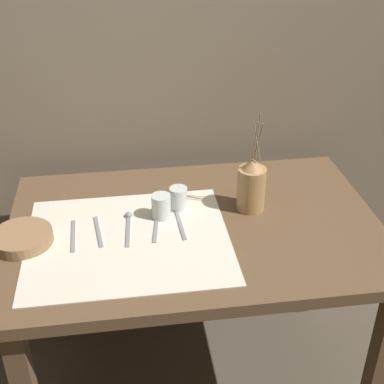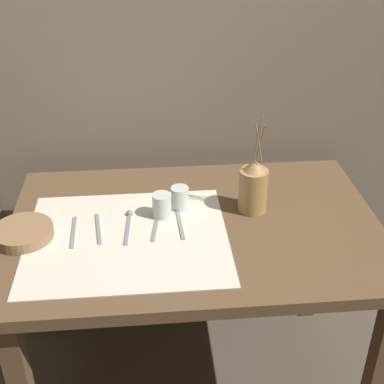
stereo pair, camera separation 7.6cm
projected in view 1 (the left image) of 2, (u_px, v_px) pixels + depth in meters
name	position (u px, v px, depth m)	size (l,w,h in m)	color
ground_plane	(195.00, 380.00, 2.11)	(12.00, 12.00, 0.00)	brown
stone_wall_back	(175.00, 41.00, 1.93)	(7.00, 0.06, 2.40)	#7A6B56
wooden_table	(195.00, 248.00, 1.78)	(1.20, 0.80, 0.74)	brown
linen_cloth	(128.00, 240.00, 1.65)	(0.62, 0.53, 0.00)	beige
pitcher_with_flowers	(251.00, 186.00, 1.77)	(0.09, 0.09, 0.34)	#A87F4C
wooden_bowl	(22.00, 238.00, 1.63)	(0.19, 0.19, 0.04)	#8E6B47
glass_tumbler_near	(161.00, 206.00, 1.74)	(0.06, 0.06, 0.08)	silver
glass_tumbler_far	(178.00, 198.00, 1.79)	(0.06, 0.06, 0.08)	silver
fork_outer	(73.00, 236.00, 1.66)	(0.02, 0.17, 0.00)	gray
knife_center	(98.00, 231.00, 1.68)	(0.03, 0.17, 0.00)	gray
spoon_outer	(128.00, 221.00, 1.73)	(0.03, 0.18, 0.02)	gray
fork_inner	(156.00, 227.00, 1.71)	(0.04, 0.17, 0.00)	gray
spoon_inner	(178.00, 215.00, 1.76)	(0.03, 0.18, 0.02)	gray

